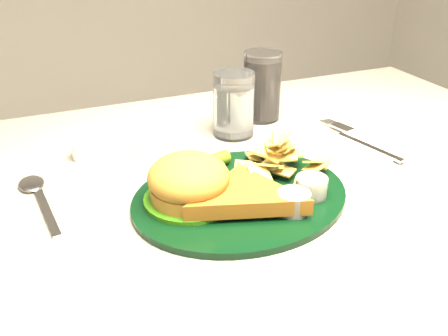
% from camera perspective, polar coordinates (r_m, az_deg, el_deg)
% --- Properties ---
extents(dinner_plate, '(0.34, 0.29, 0.07)m').
position_cam_1_polar(dinner_plate, '(0.67, 1.94, -1.13)').
color(dinner_plate, black).
rests_on(dinner_plate, table).
extents(water_glass, '(0.08, 0.08, 0.11)m').
position_cam_1_polar(water_glass, '(0.86, 1.12, 7.26)').
color(water_glass, white).
rests_on(water_glass, table).
extents(cola_glass, '(0.09, 0.09, 0.13)m').
position_cam_1_polar(cola_glass, '(0.94, 4.36, 9.31)').
color(cola_glass, black).
rests_on(cola_glass, table).
extents(fork_napkin, '(0.17, 0.20, 0.01)m').
position_cam_1_polar(fork_napkin, '(0.87, 15.88, 2.60)').
color(fork_napkin, white).
rests_on(fork_napkin, table).
extents(spoon, '(0.06, 0.17, 0.01)m').
position_cam_1_polar(spoon, '(0.70, -19.61, -4.57)').
color(spoon, silver).
rests_on(spoon, table).
extents(ramekin, '(0.04, 0.04, 0.03)m').
position_cam_1_polar(ramekin, '(0.83, -15.72, 1.90)').
color(ramekin, silver).
rests_on(ramekin, table).
extents(wrapped_straw, '(0.18, 0.07, 0.01)m').
position_cam_1_polar(wrapped_straw, '(0.84, -10.54, 2.25)').
color(wrapped_straw, white).
rests_on(wrapped_straw, table).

